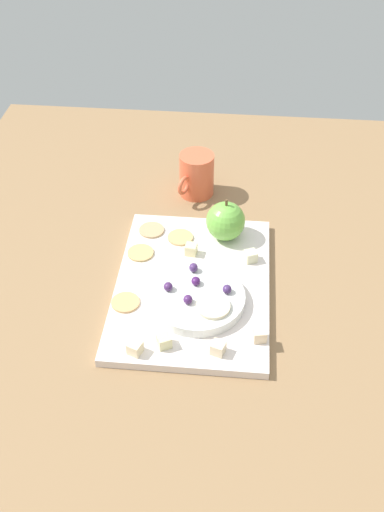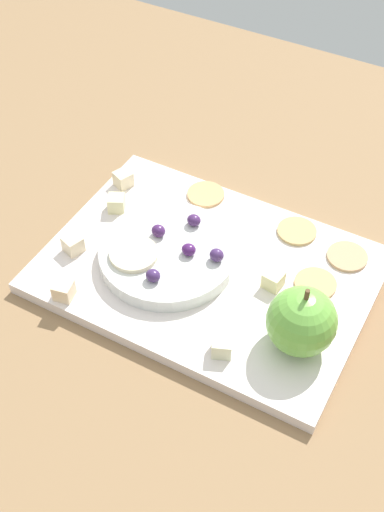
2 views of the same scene
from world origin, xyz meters
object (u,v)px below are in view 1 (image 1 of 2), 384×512
grape_2 (227,289)px  grape_4 (196,282)px  cheese_cube_0 (135,348)px  cup (196,175)px  cheese_cube_1 (259,335)px  grape_1 (188,299)px  serving_dish (197,299)px  cracker_2 (180,237)px  platter (193,286)px  cheese_cube_3 (191,249)px  cracker_0 (141,253)px  grape_3 (193,268)px  apple_slice_0 (213,307)px  cheese_cube_2 (164,341)px  cheese_cube_4 (251,256)px  cracker_1 (152,230)px  cracker_3 (125,302)px  apple_whole (226,221)px  cheese_cube_5 (218,348)px  grape_0 (168,287)px

grape_2 → grape_4: bearing=76.7°
cheese_cube_0 → cup: size_ratio=0.21×
cheese_cube_1 → grape_1: grape_1 is taller
serving_dish → cracker_2: size_ratio=3.34×
platter → cup: size_ratio=3.81×
serving_dish → cracker_2: 17.37cm
cheese_cube_3 → cracker_0: 9.33cm
grape_3 → apple_slice_0: 9.50cm
grape_4 → cup: 31.78cm
cheese_cube_2 → grape_4: grape_4 is taller
cheese_cube_4 → cracker_0: cheese_cube_4 is taller
cheese_cube_1 → cracker_1: bearing=39.2°
cracker_3 → grape_3: (7.14, -10.84, 2.41)cm
apple_whole → cup: cup is taller
apple_whole → cheese_cube_4: bearing=-142.5°
cheese_cube_5 → grape_3: 17.25cm
cracker_1 → cheese_cube_4: bearing=-109.7°
cracker_1 → cracker_3: (-19.75, 1.58, 0.00)cm
cracker_3 → grape_0: size_ratio=2.85×
cheese_cube_4 → grape_1: (-13.59, 10.05, 1.54)cm
apple_whole → cracker_1: bearing=88.6°
grape_4 → cheese_cube_3: bearing=9.8°
grape_4 → cheese_cube_1: bearing=-131.1°
platter → grape_4: 4.11cm
cheese_cube_2 → grape_4: 12.94cm
cracker_0 → cup: size_ratio=0.49×
cup → cheese_cube_2: bearing=178.5°
apple_slice_0 → grape_1: bearing=79.2°
cheese_cube_0 → cracker_2: size_ratio=0.42×
platter → cracker_0: (6.86, 10.26, 0.96)cm
cheese_cube_0 → grape_4: grape_4 is taller
apple_whole → grape_0: 19.39cm
grape_0 → grape_1: size_ratio=1.00×
cheese_cube_1 → cracker_0: cheese_cube_1 is taller
cheese_cube_2 → apple_slice_0: apple_slice_0 is taller
platter → apple_whole: 14.93cm
cheese_cube_1 → grape_0: 17.47cm
apple_whole → cracker_3: (-19.41, 15.73, -3.48)cm
cheese_cube_5 → cracker_2: bearing=17.9°
platter → apple_whole: (13.38, -4.93, 4.44)cm
cheese_cube_5 → grape_4: bearing=19.8°
serving_dish → cracker_3: (-1.33, 12.02, -0.71)cm
grape_2 → grape_3: bearing=51.9°
cracker_1 → cheese_cube_3: bearing=-125.9°
cracker_3 → cup: 36.51cm
serving_dish → cracker_3: 12.12cm
apple_whole → grape_3: 13.25cm
cheese_cube_3 → cracker_3: size_ratio=0.42×
cracker_1 → grape_1: grape_1 is taller
cheese_cube_1 → cracker_3: cheese_cube_1 is taller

